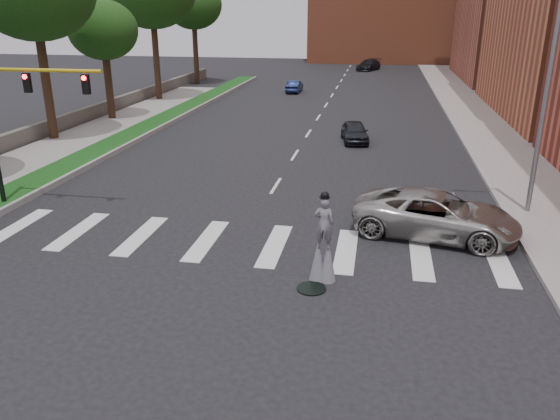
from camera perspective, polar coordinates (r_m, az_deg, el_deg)
name	(u,v)px	position (r m, az deg, el deg)	size (l,w,h in m)	color
ground_plane	(233,254)	(19.12, -4.92, -4.65)	(160.00, 160.00, 0.00)	black
grass_median	(150,126)	(40.89, -13.39, 8.57)	(2.00, 60.00, 0.25)	#123F13
median_curb	(164,126)	(40.49, -12.01, 8.58)	(0.20, 60.00, 0.28)	gray
sidewalk_left	(29,160)	(33.84, -24.74, 4.81)	(4.00, 60.00, 0.18)	gray
sidewalk_right	(486,124)	(43.16, 20.77, 8.36)	(5.00, 90.00, 0.18)	gray
stone_wall	(93,113)	(45.00, -18.96, 9.61)	(0.50, 56.00, 1.10)	#524E46
manhole	(311,288)	(16.83, 3.30, -8.19)	(0.90, 0.90, 0.04)	black
building_backdrop	(394,3)	(94.72, 11.86, 20.45)	(26.00, 14.00, 18.00)	#BF5E3C
streetlight	(544,96)	(23.74, 25.83, 10.71)	(2.05, 0.20, 9.00)	slate
traffic_signal	(14,112)	(24.76, -26.02, 9.23)	(5.30, 0.23, 6.20)	black
stilt_performer	(323,247)	(16.90, 4.55, -3.86)	(0.84, 0.54, 2.94)	black
suv_crossing	(436,215)	(21.10, 16.00, -0.48)	(2.78, 6.04, 1.68)	#A3A19A
car_near	(355,132)	(35.62, 7.81, 8.11)	(1.53, 3.81, 1.30)	black
car_mid	(294,86)	(57.18, 1.52, 12.78)	(1.27, 3.65, 1.20)	#141F49
car_far	(369,65)	(79.49, 9.23, 14.74)	(2.05, 5.04, 1.46)	black
tree_3	(103,31)	(43.74, -18.01, 17.39)	(5.04, 5.04, 8.75)	black
tree_5	(193,5)	(64.01, -9.05, 20.42)	(6.22, 6.22, 11.16)	black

